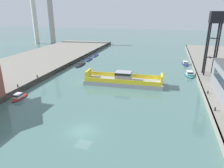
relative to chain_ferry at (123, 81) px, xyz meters
The scene contains 16 objects.
ground_plane 23.93m from the chain_ferry, 93.56° to the right, with size 400.00×400.00×0.00m, color #476B66.
quay_left 36.18m from the chain_ferry, behind, with size 28.00×140.00×1.39m.
chain_ferry is the anchor object (origin of this frame).
moored_boat_near_left 25.51m from the chain_ferry, 142.62° to the right, with size 1.88×5.09×1.32m.
moored_boat_near_right 32.00m from the chain_ferry, 57.90° to the left, with size 2.70×7.07×1.26m.
moored_boat_mid_left 31.55m from the chain_ferry, 128.23° to the left, with size 2.64×7.05×0.94m.
moored_boat_mid_right 38.35m from the chain_ferry, 120.96° to the left, with size 3.05×7.74×0.86m.
moored_boat_far_left 21.54m from the chain_ferry, 36.34° to the left, with size 3.17×6.88×1.58m.
moored_boat_far_right 25.07m from the chain_ferry, 140.50° to the left, with size 2.68×8.12×1.03m.
crane_tower 28.07m from the chain_ferry, 26.33° to the left, with size 3.22×3.22×16.97m.
bollard_left_aft 25.97m from the chain_ferry, 151.49° to the right, with size 0.32×0.32×0.71m.
bollard_right_aft 23.89m from the chain_ferry, 33.78° to the right, with size 0.32×0.32×0.71m.
bollard_left_far 23.30m from the chain_ferry, 168.43° to the right, with size 0.32×0.32×0.71m.
bollard_right_far 20.44m from the chain_ferry, 13.68° to the right, with size 0.32×0.32×0.71m.
smokestack_distant_a 82.53m from the chain_ferry, 133.21° to the left, with size 3.04×3.04×34.49m.
smokestack_distant_b 87.26m from the chain_ferry, 138.75° to the left, with size 2.89×2.89×32.24m.
Camera 1 is at (12.34, -26.79, 18.46)m, focal length 33.19 mm.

